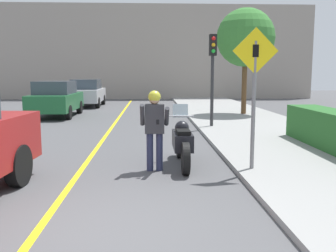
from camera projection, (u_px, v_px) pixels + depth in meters
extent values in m
plane|color=#4C4C4F|center=(85.00, 229.00, 4.91)|extent=(80.00, 80.00, 0.00)
cube|color=gray|center=(312.00, 155.00, 9.08)|extent=(4.40, 44.00, 0.11)
cube|color=yellow|center=(100.00, 144.00, 10.82)|extent=(0.12, 36.00, 0.01)
cube|color=gray|center=(139.00, 52.00, 30.11)|extent=(28.00, 1.20, 7.46)
cylinder|color=black|center=(186.00, 159.00, 7.51)|extent=(0.14, 0.66, 0.66)
cylinder|color=black|center=(180.00, 144.00, 9.06)|extent=(0.14, 0.66, 0.66)
cube|color=black|center=(182.00, 140.00, 8.25)|extent=(0.40, 1.07, 0.36)
sphere|color=black|center=(182.00, 128.00, 8.36)|extent=(0.32, 0.32, 0.32)
cube|color=black|center=(183.00, 132.00, 7.98)|extent=(0.28, 0.48, 0.10)
cylinder|color=silver|center=(181.00, 116.00, 8.72)|extent=(0.62, 0.03, 0.03)
cube|color=silver|center=(180.00, 111.00, 8.77)|extent=(0.36, 0.12, 0.31)
cylinder|color=#282D4C|center=(150.00, 152.00, 7.82)|extent=(0.14, 0.14, 0.80)
cylinder|color=#282D4C|center=(159.00, 152.00, 7.83)|extent=(0.14, 0.14, 0.80)
cube|color=#333338|center=(155.00, 119.00, 7.73)|extent=(0.40, 0.22, 0.61)
cylinder|color=#333338|center=(142.00, 115.00, 7.61)|extent=(0.09, 0.37, 0.48)
cylinder|color=#333338|center=(167.00, 116.00, 7.62)|extent=(0.09, 0.43, 0.43)
sphere|color=tan|center=(154.00, 99.00, 7.67)|extent=(0.22, 0.22, 0.22)
sphere|color=gold|center=(154.00, 97.00, 7.67)|extent=(0.26, 0.26, 0.26)
cube|color=black|center=(158.00, 122.00, 7.46)|extent=(0.06, 0.05, 0.11)
cylinder|color=black|center=(19.00, 166.00, 6.74)|extent=(0.28, 0.78, 0.76)
cylinder|color=slate|center=(254.00, 106.00, 7.47)|extent=(0.08, 0.08, 2.55)
cube|color=yellow|center=(256.00, 51.00, 7.30)|extent=(0.91, 0.02, 0.91)
cube|color=black|center=(256.00, 51.00, 7.28)|extent=(0.12, 0.01, 0.24)
cylinder|color=#2D2D30|center=(212.00, 81.00, 13.62)|extent=(0.12, 0.12, 3.32)
cube|color=black|center=(213.00, 45.00, 13.42)|extent=(0.26, 0.22, 0.76)
sphere|color=red|center=(214.00, 38.00, 13.27)|extent=(0.14, 0.14, 0.14)
sphere|color=gold|center=(213.00, 45.00, 13.30)|extent=(0.14, 0.14, 0.14)
sphere|color=green|center=(213.00, 51.00, 13.33)|extent=(0.14, 0.14, 0.14)
cylinder|color=brown|center=(244.00, 86.00, 17.88)|extent=(0.24, 0.24, 2.64)
sphere|color=#387A33|center=(246.00, 38.00, 17.57)|extent=(2.73, 2.73, 2.73)
cylinder|color=black|center=(47.00, 107.00, 19.07)|extent=(0.22, 0.64, 0.64)
cylinder|color=black|center=(80.00, 107.00, 19.15)|extent=(0.22, 0.64, 0.64)
cylinder|color=black|center=(31.00, 113.00, 16.50)|extent=(0.22, 0.64, 0.64)
cylinder|color=black|center=(68.00, 112.00, 16.57)|extent=(0.22, 0.64, 0.64)
cube|color=#1E6033|center=(57.00, 102.00, 17.77)|extent=(1.80, 4.20, 0.76)
cube|color=#38424C|center=(55.00, 88.00, 17.51)|extent=(1.58, 2.18, 0.60)
cylinder|color=black|center=(78.00, 100.00, 24.57)|extent=(0.22, 0.64, 0.64)
cylinder|color=black|center=(103.00, 100.00, 24.64)|extent=(0.22, 0.64, 0.64)
cylinder|color=black|center=(69.00, 103.00, 21.99)|extent=(0.22, 0.64, 0.64)
cylinder|color=black|center=(98.00, 103.00, 22.07)|extent=(0.22, 0.64, 0.64)
cube|color=silver|center=(87.00, 95.00, 23.26)|extent=(1.80, 4.20, 0.76)
cube|color=#38424C|center=(86.00, 84.00, 23.00)|extent=(1.58, 2.18, 0.60)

